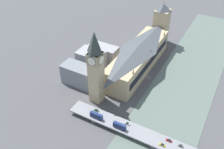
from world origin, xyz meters
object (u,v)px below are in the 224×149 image
object	(u,v)px
double_decker_bus_lead	(120,126)
car_northbound_lead	(127,124)
parliament_hall	(138,57)
car_northbound_tail	(96,110)
road_bridge	(155,140)
car_southbound_mid	(162,145)
victoria_tower	(161,24)
double_decker_bus_rear	(96,115)
car_northbound_mid	(169,140)
car_southbound_tail	(181,146)
clock_tower	(96,67)

from	to	relation	value
double_decker_bus_lead	car_northbound_lead	size ratio (longest dim) A/B	2.34
parliament_hall	car_northbound_tail	size ratio (longest dim) A/B	24.75
road_bridge	car_northbound_lead	distance (m)	25.12
parliament_hall	car_northbound_tail	world-z (taller)	parliament_hall
car_southbound_mid	car_northbound_tail	bearing A→B (deg)	-5.99
double_decker_bus_lead	victoria_tower	bearing A→B (deg)	-81.28
victoria_tower	double_decker_bus_rear	xyz separation A→B (m)	(-1.53, 148.97, -17.05)
double_decker_bus_lead	car_northbound_lead	world-z (taller)	double_decker_bus_lead
victoria_tower	road_bridge	distance (m)	155.96
car_northbound_tail	double_decker_bus_lead	bearing A→B (deg)	164.75
double_decker_bus_rear	car_northbound_mid	bearing A→B (deg)	-173.81
road_bridge	car_northbound_mid	xyz separation A→B (m)	(-9.31, -3.27, 1.60)
victoria_tower	car_southbound_mid	size ratio (longest dim) A/B	11.71
victoria_tower	car_southbound_tail	size ratio (longest dim) A/B	13.72
double_decker_bus_rear	car_northbound_tail	world-z (taller)	double_decker_bus_rear
double_decker_bus_rear	car_northbound_mid	world-z (taller)	double_decker_bus_rear
parliament_hall	car_southbound_mid	size ratio (longest dim) A/B	23.14
double_decker_bus_lead	car_northbound_mid	world-z (taller)	double_decker_bus_lead
clock_tower	car_northbound_mid	bearing A→B (deg)	166.99
clock_tower	car_southbound_mid	world-z (taller)	clock_tower
double_decker_bus_lead	parliament_hall	bearing A→B (deg)	-74.96
parliament_hall	clock_tower	world-z (taller)	clock_tower
car_northbound_lead	car_southbound_mid	xyz separation A→B (m)	(-31.24, 5.84, 0.02)
double_decker_bus_lead	car_northbound_tail	distance (m)	26.60
road_bridge	double_decker_bus_rear	distance (m)	49.96
car_northbound_mid	car_southbound_tail	distance (m)	8.92
road_bridge	car_northbound_mid	world-z (taller)	car_northbound_mid
car_northbound_lead	car_southbound_mid	bearing A→B (deg)	169.42
victoria_tower	road_bridge	size ratio (longest dim) A/B	0.36
double_decker_bus_lead	car_southbound_mid	size ratio (longest dim) A/B	2.38
car_southbound_tail	car_northbound_mid	bearing A→B (deg)	-3.02
road_bridge	double_decker_bus_lead	distance (m)	28.78
road_bridge	double_decker_bus_rear	xyz separation A→B (m)	(49.73, 3.13, 3.62)
parliament_hall	victoria_tower	xyz separation A→B (m)	(0.06, -64.28, 9.96)
victoria_tower	clock_tower	bearing A→B (deg)	84.47
car_northbound_mid	car_northbound_tail	distance (m)	63.24
car_southbound_tail	car_northbound_lead	bearing A→B (deg)	-0.17
clock_tower	car_northbound_tail	bearing A→B (deg)	119.69
double_decker_bus_lead	car_northbound_mid	xyz separation A→B (m)	(-37.65, -6.83, -2.01)
double_decker_bus_rear	car_northbound_tail	bearing A→B (deg)	-57.31
car_northbound_mid	car_southbound_mid	world-z (taller)	car_northbound_mid
clock_tower	car_southbound_tail	distance (m)	88.95
parliament_hall	clock_tower	xyz separation A→B (m)	(12.23, 61.48, 21.65)
clock_tower	double_decker_bus_rear	distance (m)	39.40
double_decker_bus_rear	car_northbound_mid	xyz separation A→B (m)	(-59.04, -6.40, -2.02)
car_southbound_mid	car_southbound_tail	distance (m)	13.18
car_northbound_tail	car_southbound_tail	size ratio (longest dim) A/B	1.10
parliament_hall	double_decker_bus_rear	bearing A→B (deg)	91.00
parliament_hall	victoria_tower	world-z (taller)	victoria_tower
car_northbound_mid	double_decker_bus_lead	bearing A→B (deg)	10.29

